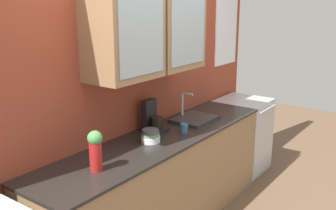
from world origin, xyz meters
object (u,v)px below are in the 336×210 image
dishwasher (242,135)px  coffee_maker (153,120)px  cup_near_sink (184,128)px  vase (95,149)px  bowl_stack (151,136)px  sink_faucet (194,118)px

dishwasher → coffee_maker: (-1.54, 0.17, 0.56)m
cup_near_sink → coffee_maker: 0.30m
vase → coffee_maker: vase is taller
bowl_stack → coffee_maker: (0.24, 0.17, 0.05)m
bowl_stack → coffee_maker: coffee_maker is taller
sink_faucet → vase: bearing=-176.5°
sink_faucet → coffee_maker: bearing=165.1°
coffee_maker → vase: bearing=-166.6°
cup_near_sink → coffee_maker: bearing=116.2°
bowl_stack → dishwasher: (1.78, -0.00, -0.50)m
vase → dishwasher: 2.53m
bowl_stack → cup_near_sink: bowl_stack is taller
sink_faucet → bowl_stack: (-0.73, -0.03, 0.03)m
bowl_stack → coffee_maker: 0.30m
bowl_stack → vase: 0.69m
sink_faucet → coffee_maker: size_ratio=1.47×
bowl_stack → dishwasher: bearing=-0.1°
dishwasher → bowl_stack: bearing=179.9°
sink_faucet → vase: size_ratio=1.44×
cup_near_sink → dishwasher: bearing=3.6°
cup_near_sink → vase: bearing=177.6°
cup_near_sink → dishwasher: cup_near_sink is taller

